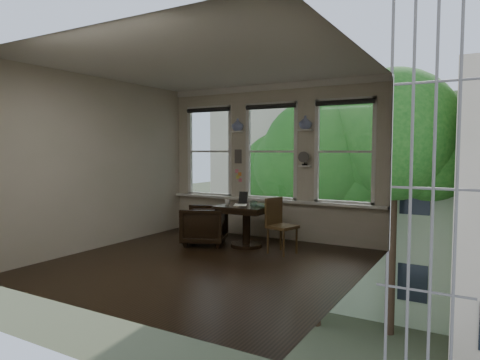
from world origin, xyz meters
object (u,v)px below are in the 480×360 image
Objects in this scene: table at (246,226)px; side_chair_right at (282,226)px; laptop at (259,206)px; mug at (227,202)px; armchair_left at (204,225)px.

table is 0.78m from side_chair_right.
side_chair_right is at bearing 33.77° from laptop.
table is at bearing 19.60° from mug.
mug is at bearing 81.39° from armchair_left.
side_chair_right is at bearing -1.11° from mug.
table is at bearing 83.98° from armchair_left.
armchair_left is 1.53m from side_chair_right.
laptop is at bearing -1.75° from mug.
armchair_left is 0.84× the size of side_chair_right.
armchair_left is (-0.76, -0.22, -0.02)m from table.
mug is (-0.33, -0.12, 0.42)m from table.
side_chair_right is 1.15m from mug.
side_chair_right is (1.53, 0.08, 0.11)m from armchair_left.
laptop reaches higher than armchair_left.
side_chair_right reaches higher than armchair_left.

